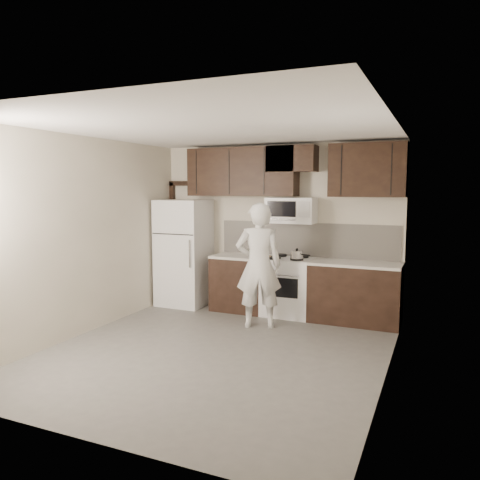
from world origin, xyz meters
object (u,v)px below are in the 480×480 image
Objects in this scene: stove at (288,286)px; refrigerator at (184,253)px; microwave at (291,210)px; person at (259,265)px.

refrigerator reaches higher than stove.
person is at bearing -102.75° from microwave.
stove is at bearing 1.51° from refrigerator.
microwave reaches higher than stove.
stove is 0.91m from person.
person is (1.65, -0.72, -0.00)m from refrigerator.
stove is 1.24× the size of microwave.
microwave is 0.42× the size of refrigerator.
microwave is 1.18m from person.
person is (-0.20, -0.77, 0.44)m from stove.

